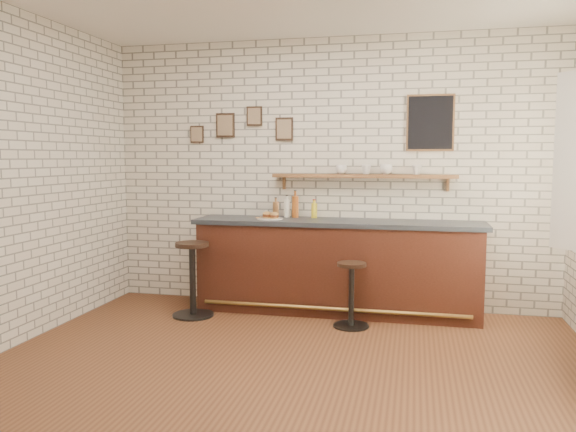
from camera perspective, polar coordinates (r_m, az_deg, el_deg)
name	(u,v)px	position (r m, az deg, el deg)	size (l,w,h in m)	color
ground	(289,367)	(4.67, 0.13, -15.12)	(5.00, 5.00, 0.00)	brown
bar_counter	(337,266)	(6.12, 4.96, -5.12)	(3.10, 0.65, 1.01)	#3D1910
sandwich_plate	(270,219)	(6.12, -1.85, -0.27)	(0.28, 0.28, 0.01)	white
ciabatta_sandwich	(271,215)	(6.12, -1.77, 0.09)	(0.21, 0.15, 0.07)	tan
potato_chips	(268,218)	(6.13, -2.00, -0.20)	(0.26, 0.18, 0.00)	#E7A151
bitters_bottle_brown	(276,209)	(6.34, -1.25, 0.72)	(0.07, 0.07, 0.23)	brown
bitters_bottle_white	(287,208)	(6.31, -0.12, 0.80)	(0.07, 0.07, 0.25)	silver
bitters_bottle_amber	(295,206)	(6.29, 0.75, 0.99)	(0.07, 0.07, 0.31)	#944917
condiment_bottle_yellow	(314,210)	(6.25, 2.68, 0.61)	(0.07, 0.07, 0.21)	yellow
bar_stool_left	(193,277)	(6.06, -9.68, -6.10)	(0.46, 0.46, 0.79)	black
bar_stool_right	(351,292)	(5.65, 6.46, -7.73)	(0.37, 0.37, 0.65)	black
wall_shelf	(363,176)	(6.19, 7.63, 4.03)	(2.00, 0.18, 0.18)	brown
shelf_cup_a	(341,169)	(6.21, 5.45, 4.73)	(0.13, 0.13, 0.10)	white
shelf_cup_b	(366,169)	(6.18, 7.95, 4.70)	(0.11, 0.11, 0.10)	white
shelf_cup_c	(386,169)	(6.16, 9.93, 4.69)	(0.14, 0.14, 0.11)	white
shelf_cup_d	(417,170)	(6.16, 12.97, 4.59)	(0.11, 0.11, 0.10)	white
back_wall_decor	(349,124)	(6.29, 6.17, 9.26)	(2.96, 0.02, 0.56)	black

